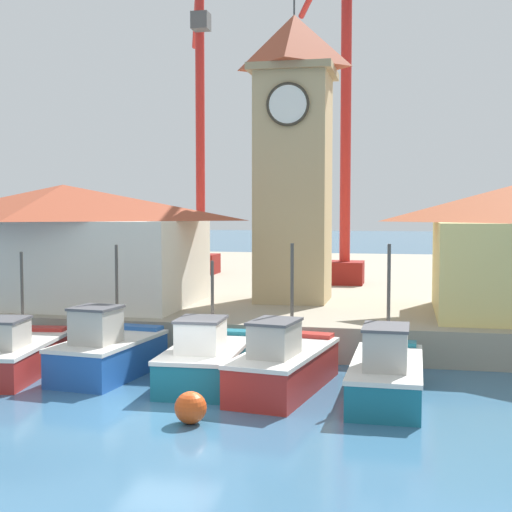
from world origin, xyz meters
The scene contains 12 objects.
ground_plane centered at (0.00, 0.00, 0.00)m, with size 300.00×300.00×0.00m, color #386689.
quay_wharf centered at (0.00, 26.14, 0.62)m, with size 120.00×40.00×1.25m, color #9E937F.
fishing_boat_far_left centered at (-5.96, 2.54, 0.66)m, with size 2.65×5.15×3.87m.
fishing_boat_left_outer centered at (-3.00, 2.99, 0.77)m, with size 2.55×4.53×4.11m.
fishing_boat_left_inner centered at (0.28, 2.82, 0.72)m, with size 2.33×4.95×3.66m.
fishing_boat_mid_left centered at (2.70, 2.35, 0.75)m, with size 2.72×5.34×4.24m.
fishing_boat_center centered at (5.62, 2.10, 0.71)m, with size 2.08×5.26×4.26m.
clock_tower centered at (1.32, 12.87, 7.71)m, with size 3.53×3.53×13.84m.
warehouse_left centered at (-8.09, 10.17, 3.80)m, with size 11.40×6.95×5.01m.
port_crane_near centered at (2.85, 20.42, 8.36)m, with size 4.53×7.36×18.96m.
port_crane_far centered at (-6.30, 24.63, 8.13)m, with size 3.30×7.71×18.59m.
mooring_buoy centered at (0.99, -1.21, 0.40)m, with size 0.80×0.80×0.80m, color #E54C19.
Camera 1 is at (6.07, -17.62, 5.27)m, focal length 50.00 mm.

